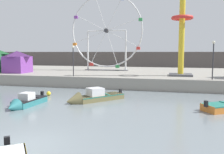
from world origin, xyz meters
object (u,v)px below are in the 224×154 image
promenade_lamp_far (213,55)px  mooring_buoy_orange (49,93)px  ferris_wheel_white_frame (106,32)px  drop_tower_yellow_tower (182,20)px  promenade_lamp_near (73,56)px  motorboat_teal_painted (25,102)px  motorboat_olive_wood (91,98)px  carnival_booth_purple_stall (17,61)px

promenade_lamp_far → mooring_buoy_orange: promenade_lamp_far is taller
ferris_wheel_white_frame → drop_tower_yellow_tower: drop_tower_yellow_tower is taller
promenade_lamp_near → promenade_lamp_far: promenade_lamp_far is taller
ferris_wheel_white_frame → mooring_buoy_orange: bearing=-95.0°
motorboat_teal_painted → drop_tower_yellow_tower: 20.67m
motorboat_olive_wood → promenade_lamp_near: (-4.89, 7.62, 3.49)m
carnival_booth_purple_stall → promenade_lamp_near: 10.24m
motorboat_olive_wood → mooring_buoy_orange: 5.27m
ferris_wheel_white_frame → promenade_lamp_far: ferris_wheel_white_frame is taller
promenade_lamp_far → mooring_buoy_orange: 17.66m
carnival_booth_purple_stall → promenade_lamp_near: size_ratio=0.91×
motorboat_teal_painted → promenade_lamp_far: promenade_lamp_far is taller
ferris_wheel_white_frame → promenade_lamp_far: size_ratio=2.98×
motorboat_olive_wood → promenade_lamp_far: (11.09, 7.78, 3.72)m
ferris_wheel_white_frame → drop_tower_yellow_tower: bearing=-30.1°
promenade_lamp_near → motorboat_teal_painted: bearing=-87.5°
promenade_lamp_far → motorboat_olive_wood: bearing=-144.9°
motorboat_olive_wood → mooring_buoy_orange: (-5.01, 1.63, -0.12)m
mooring_buoy_orange → motorboat_teal_painted: bearing=-83.0°
motorboat_olive_wood → motorboat_teal_painted: 5.43m
promenade_lamp_near → ferris_wheel_white_frame: bearing=82.8°
motorboat_olive_wood → carnival_booth_purple_stall: bearing=-84.7°
motorboat_olive_wood → promenade_lamp_far: 14.05m
motorboat_olive_wood → promenade_lamp_near: 9.70m
ferris_wheel_white_frame → promenade_lamp_near: size_ratio=3.30×
ferris_wheel_white_frame → drop_tower_yellow_tower: size_ratio=0.77×
drop_tower_yellow_tower → carnival_booth_purple_stall: 23.27m
drop_tower_yellow_tower → promenade_lamp_near: (-12.81, -3.82, -4.41)m
motorboat_olive_wood → carnival_booth_purple_stall: size_ratio=1.49×
motorboat_olive_wood → promenade_lamp_near: promenade_lamp_near is taller
motorboat_teal_painted → ferris_wheel_white_frame: ferris_wheel_white_frame is taller
promenade_lamp_near → motorboat_olive_wood: bearing=-57.3°
ferris_wheel_white_frame → mooring_buoy_orange: ferris_wheel_white_frame is taller
motorboat_olive_wood → motorboat_teal_painted: (-4.43, -3.14, 0.01)m
promenade_lamp_far → mooring_buoy_orange: bearing=-159.1°
ferris_wheel_white_frame → promenade_lamp_far: (14.66, -10.31, -3.51)m
ferris_wheel_white_frame → carnival_booth_purple_stall: (-11.15, -7.73, -4.58)m
mooring_buoy_orange → promenade_lamp_near: bearing=88.8°
motorboat_teal_painted → promenade_lamp_near: bearing=-174.9°
motorboat_olive_wood → mooring_buoy_orange: bearing=-67.6°
drop_tower_yellow_tower → mooring_buoy_orange: size_ratio=36.34×
motorboat_teal_painted → motorboat_olive_wood: bearing=128.0°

